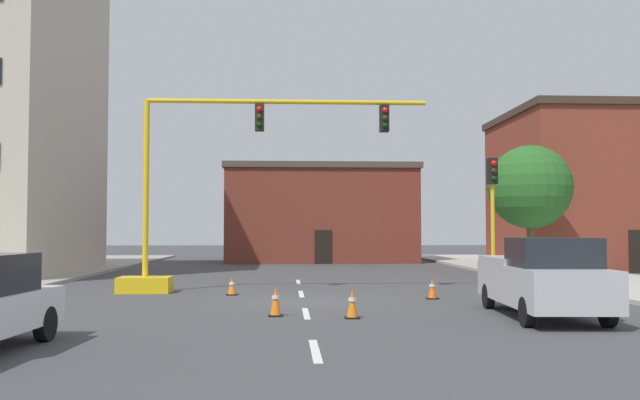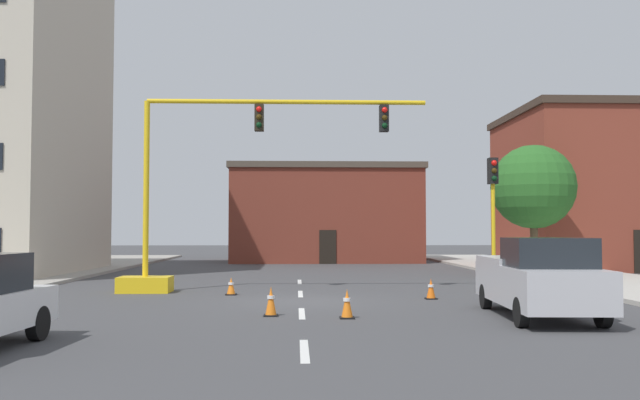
% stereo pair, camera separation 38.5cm
% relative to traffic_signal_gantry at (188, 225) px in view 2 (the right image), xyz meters
% --- Properties ---
extents(ground_plane, '(160.00, 160.00, 0.00)m').
position_rel_traffic_signal_gantry_xyz_m(ground_plane, '(3.95, -3.28, -2.35)').
color(ground_plane, '#424244').
extents(sidewalk_right, '(6.00, 56.00, 0.14)m').
position_rel_traffic_signal_gantry_xyz_m(sidewalk_right, '(16.55, 4.72, -2.28)').
color(sidewalk_right, '#B2ADA3').
rests_on(sidewalk_right, ground_plane).
extents(lane_stripe_seg_1, '(0.16, 2.40, 0.01)m').
position_rel_traffic_signal_gantry_xyz_m(lane_stripe_seg_1, '(3.95, -11.78, -2.34)').
color(lane_stripe_seg_1, silver).
rests_on(lane_stripe_seg_1, ground_plane).
extents(lane_stripe_seg_2, '(0.16, 2.40, 0.01)m').
position_rel_traffic_signal_gantry_xyz_m(lane_stripe_seg_2, '(3.95, -6.28, -2.34)').
color(lane_stripe_seg_2, silver).
rests_on(lane_stripe_seg_2, ground_plane).
extents(lane_stripe_seg_3, '(0.16, 2.40, 0.01)m').
position_rel_traffic_signal_gantry_xyz_m(lane_stripe_seg_3, '(3.95, -0.78, -2.34)').
color(lane_stripe_seg_3, silver).
rests_on(lane_stripe_seg_3, ground_plane).
extents(lane_stripe_seg_4, '(0.16, 2.40, 0.01)m').
position_rel_traffic_signal_gantry_xyz_m(lane_stripe_seg_4, '(3.95, 4.72, -2.34)').
color(lane_stripe_seg_4, silver).
rests_on(lane_stripe_seg_4, ground_plane).
extents(building_brick_center, '(13.15, 8.08, 6.68)m').
position_rel_traffic_signal_gantry_xyz_m(building_brick_center, '(5.85, 23.95, 1.00)').
color(building_brick_center, brown).
rests_on(building_brick_center, ground_plane).
extents(building_row_right, '(10.37, 9.91, 9.03)m').
position_rel_traffic_signal_gantry_xyz_m(building_row_right, '(21.38, 14.53, 2.18)').
color(building_row_right, brown).
rests_on(building_row_right, ground_plane).
extents(traffic_signal_gantry, '(10.81, 1.20, 6.83)m').
position_rel_traffic_signal_gantry_xyz_m(traffic_signal_gantry, '(0.00, 0.00, 0.00)').
color(traffic_signal_gantry, yellow).
rests_on(traffic_signal_gantry, ground_plane).
extents(traffic_light_pole_right, '(0.32, 0.47, 4.80)m').
position_rel_traffic_signal_gantry_xyz_m(traffic_light_pole_right, '(10.93, 0.27, 1.18)').
color(traffic_light_pole_right, yellow).
rests_on(traffic_light_pole_right, ground_plane).
extents(tree_right_mid, '(3.96, 3.96, 6.20)m').
position_rel_traffic_signal_gantry_xyz_m(tree_right_mid, '(14.97, 7.51, 1.86)').
color(tree_right_mid, brown).
rests_on(tree_right_mid, ground_plane).
extents(pickup_truck_silver, '(2.33, 5.51, 1.99)m').
position_rel_traffic_signal_gantry_xyz_m(pickup_truck_silver, '(9.82, -7.34, -1.37)').
color(pickup_truck_silver, '#BCBCC1').
rests_on(pickup_truck_silver, ground_plane).
extents(traffic_cone_roadside_a, '(0.36, 0.36, 0.66)m').
position_rel_traffic_signal_gantry_xyz_m(traffic_cone_roadside_a, '(8.05, -2.71, -2.03)').
color(traffic_cone_roadside_a, black).
rests_on(traffic_cone_roadside_a, ground_plane).
extents(traffic_cone_roadside_b, '(0.36, 0.36, 0.72)m').
position_rel_traffic_signal_gantry_xyz_m(traffic_cone_roadside_b, '(5.05, -7.33, -1.99)').
color(traffic_cone_roadside_b, black).
rests_on(traffic_cone_roadside_b, ground_plane).
extents(traffic_cone_roadside_c, '(0.36, 0.36, 0.59)m').
position_rel_traffic_signal_gantry_xyz_m(traffic_cone_roadside_c, '(1.62, -1.09, -2.06)').
color(traffic_cone_roadside_c, black).
rests_on(traffic_cone_roadside_c, ground_plane).
extents(traffic_cone_roadside_d, '(0.36, 0.36, 0.75)m').
position_rel_traffic_signal_gantry_xyz_m(traffic_cone_roadside_d, '(3.16, -6.80, -1.98)').
color(traffic_cone_roadside_d, black).
rests_on(traffic_cone_roadside_d, ground_plane).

